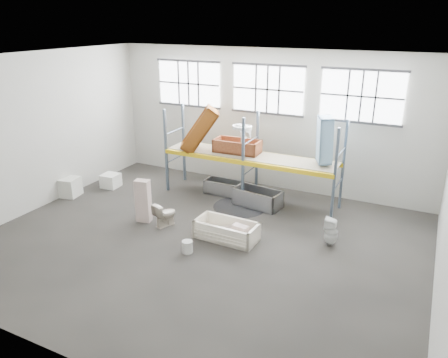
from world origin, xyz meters
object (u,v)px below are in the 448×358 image
Objects in this scene: bathtub_beige at (227,230)px; toilet_beige at (165,214)px; rust_tub_flat at (237,146)px; bucket at (187,247)px; toilet_white at (331,232)px; blue_tub_upright at (325,140)px; carton_near at (68,187)px; steel_tub_left at (224,187)px; steel_tub_right at (257,198)px; cistern_tall at (143,201)px.

bathtub_beige is 2.43× the size of toilet_beige.
rust_tub_flat reaches higher than bucket.
toilet_white is at bearing -148.03° from toilet_beige.
blue_tub_upright reaches higher than carton_near.
rust_tub_flat is 4.59m from bucket.
bathtub_beige is 2.06m from toilet_beige.
carton_near is at bearing -161.94° from blue_tub_upright.
steel_tub_left is 0.85× the size of steel_tub_right.
toilet_beige is (-2.05, -0.06, 0.10)m from bathtub_beige.
blue_tub_upright is 9.00m from carton_near.
steel_tub_right reaches higher than bathtub_beige.
carton_near is (-5.35, -2.70, -1.49)m from rust_tub_flat.
carton_near is (-3.66, 0.49, -0.34)m from cistern_tall.
bathtub_beige is at bearing -88.03° from steel_tub_right.
toilet_beige is 4.43m from carton_near.
blue_tub_upright is 1.87× the size of carton_near.
carton_near reaches higher than bathtub_beige.
toilet_white is (5.56, 1.06, -0.27)m from cistern_tall.
steel_tub_left is at bearing -78.67° from toilet_beige.
toilet_beige is at bearing -82.26° from toilet_white.
toilet_beige is 5.43m from blue_tub_upright.
steel_tub_left is at bearing 119.47° from bathtub_beige.
carton_near is at bearing 160.84° from cistern_tall.
bathtub_beige is at bearing -121.12° from blue_tub_upright.
toilet_white reaches higher than toilet_beige.
cistern_tall is 0.93× the size of blue_tub_upright.
steel_tub_right is at bearing 93.70° from bathtub_beige.
bathtub_beige is 3.40m from steel_tub_left.
steel_tub_right is at bearing 82.09° from bucket.
cistern_tall is at bearing -7.62° from carton_near.
blue_tub_upright is (2.98, 0.02, 0.57)m from rust_tub_flat.
cistern_tall reaches higher than carton_near.
toilet_beige is 0.46× the size of steel_tub_right.
carton_near is (-8.33, -2.72, -2.06)m from blue_tub_upright.
steel_tub_right is 1.10× the size of blue_tub_upright.
steel_tub_right is (-2.84, 1.58, -0.12)m from toilet_white.
toilet_beige is 0.81m from cistern_tall.
rust_tub_flat reaches higher than steel_tub_left.
steel_tub_left is at bearing 103.17° from bucket.
blue_tub_upright reaches higher than rust_tub_flat.
cistern_tall is 1.75× the size of carton_near.
cistern_tall reaches higher than steel_tub_right.
carton_near is at bearing -90.63° from toilet_white.
steel_tub_left is 1.64m from rust_tub_flat.
toilet_beige is 0.90× the size of toilet_white.
toilet_white is at bearing -67.65° from blue_tub_upright.
toilet_beige is at bearing -5.75° from carton_near.
cistern_tall is at bearing -135.90° from steel_tub_right.
blue_tub_upright reaches higher than steel_tub_left.
toilet_beige reaches higher than bucket.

